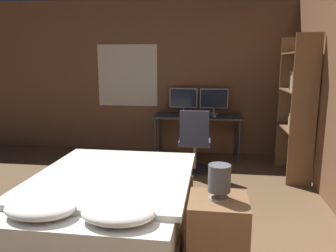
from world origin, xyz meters
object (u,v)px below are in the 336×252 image
Objects in this scene: computer_mouse at (215,116)px; bookshelf at (298,101)px; nightstand at (218,235)px; monitor_right at (214,100)px; bed at (111,203)px; desk at (198,121)px; bedside_lamp at (219,179)px; office_chair at (195,147)px; monitor_left at (183,99)px; keyboard at (197,117)px.

bookshelf is (1.12, -0.62, 0.34)m from computer_mouse.
nightstand is 2.68m from bookshelf.
monitor_right is 1.52m from bookshelf.
desk reaches higher than bed.
computer_mouse is 1.33m from bookshelf.
office_chair is (-0.32, 2.33, -0.37)m from bedside_lamp.
monitor_left and monitor_right have the same top height.
monitor_right reaches higher than computer_mouse.
bedside_lamp is (1.03, -0.54, 0.49)m from bed.
computer_mouse is at bearing 151.14° from bookshelf.
bedside_lamp is (0.00, -0.00, 0.46)m from nightstand.
bed is 7.47× the size of bedside_lamp.
desk is 21.02× the size of computer_mouse.
bookshelf is at bearing -41.23° from monitor_right.
computer_mouse reaches higher than desk.
bed is 1.26m from bedside_lamp.
bedside_lamp is 3.37m from monitor_left.
monitor_right is 0.52m from keyboard.
nightstand is at bearing -84.25° from desk.
bedside_lamp reaches higher than bed.
monitor_left is 0.70m from computer_mouse.
bookshelf is at bearing -28.86° from computer_mouse.
bedside_lamp is at bearing -82.27° from office_chair.
monitor_right is 1.18m from office_chair.
bed is 2.90m from monitor_left.
nightstand is 3.16m from desk.
bedside_lamp reaches higher than nightstand.
bed is 28.73× the size of computer_mouse.
monitor_right reaches higher than bed.
keyboard is 1.57m from bookshelf.
bed is at bearing -112.53° from computer_mouse.
computer_mouse is at bearing 64.75° from office_chair.
bedside_lamp is 2.93m from computer_mouse.
bedside_lamp reaches higher than desk.
bookshelf is at bearing -23.82° from keyboard.
computer_mouse reaches higher than bed.
desk is 0.74× the size of bookshelf.
bedside_lamp reaches higher than keyboard.
nightstand is 1.25× the size of monitor_left.
desk is 0.36m from computer_mouse.
bed is at bearing -99.22° from monitor_left.
office_chair is 0.48× the size of bookshelf.
bed is at bearing -106.60° from keyboard.
desk is at bearing 95.75° from bedside_lamp.
office_chair reaches higher than bed.
monitor_right is 0.45m from computer_mouse.
keyboard is (0.71, 2.40, 0.48)m from bed.
bed is 2.55m from keyboard.
computer_mouse is at bearing -33.95° from desk.
office_chair is at bearing -90.23° from keyboard.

